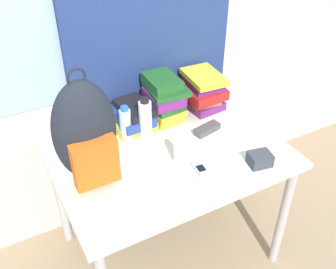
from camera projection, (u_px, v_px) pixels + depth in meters
wall_back at (121, 24)px, 2.04m from camera, size 6.00×0.06×2.50m
curtain_blue at (151, 23)px, 2.06m from camera, size 0.97×0.04×2.50m
desk at (168, 165)px, 2.02m from camera, size 1.14×0.85×0.76m
backpack at (86, 135)px, 1.68m from camera, size 0.28×0.22×0.55m
book_stack_left at (133, 116)px, 2.10m from camera, size 0.22×0.26×0.14m
book_stack_center at (164, 98)px, 2.14m from camera, size 0.23×0.27×0.25m
book_stack_right at (202, 91)px, 2.24m from camera, size 0.22×0.27×0.21m
water_bottle at (126, 124)px, 1.99m from camera, size 0.06×0.06×0.20m
sports_bottle at (145, 119)px, 2.00m from camera, size 0.07×0.07×0.23m
sunscreen_bottle at (178, 150)px, 1.86m from camera, size 0.04×0.04×0.16m
cell_phone at (201, 169)px, 1.84m from camera, size 0.06×0.10×0.02m
sunglasses_case at (207, 129)px, 2.09m from camera, size 0.16×0.08×0.04m
camera_pouch at (260, 159)px, 1.86m from camera, size 0.12×0.10×0.06m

